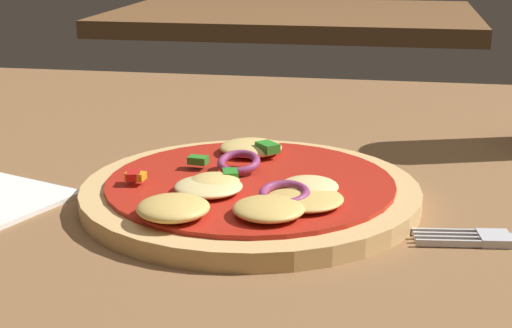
# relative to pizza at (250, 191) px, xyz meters

# --- Properties ---
(dining_table) EXTENTS (1.36, 0.87, 0.03)m
(dining_table) POSITION_rel_pizza_xyz_m (-0.01, 0.00, -0.03)
(dining_table) COLOR brown
(dining_table) RESTS_ON ground
(pizza) EXTENTS (0.22, 0.22, 0.03)m
(pizza) POSITION_rel_pizza_xyz_m (0.00, 0.00, 0.00)
(pizza) COLOR tan
(pizza) RESTS_ON dining_table
(background_table) EXTENTS (0.77, 0.54, 0.03)m
(background_table) POSITION_rel_pizza_xyz_m (-0.13, 1.21, -0.03)
(background_table) COLOR brown
(background_table) RESTS_ON ground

